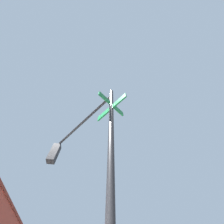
# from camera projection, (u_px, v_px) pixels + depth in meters

# --- Properties ---
(traffic_signal_near) EXTENTS (3.13, 2.53, 5.47)m
(traffic_signal_near) POSITION_uv_depth(u_px,v_px,m) (76.00, 144.00, 3.97)
(traffic_signal_near) COLOR black
(traffic_signal_near) RESTS_ON ground_plane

